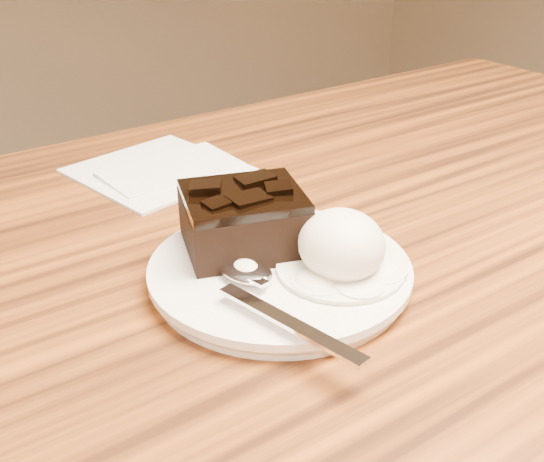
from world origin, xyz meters
TOP-DOWN VIEW (x-y plane):
  - plate at (-0.09, 0.01)m, footprint 0.20×0.20m
  - brownie at (-0.10, 0.05)m, footprint 0.11×0.10m
  - ice_cream_scoop at (-0.06, -0.02)m, footprint 0.06×0.07m
  - melt_puddle at (-0.06, -0.02)m, footprint 0.09×0.09m
  - spoon at (-0.12, 0.01)m, footprint 0.07×0.18m
  - napkin at (-0.07, 0.26)m, footprint 0.17×0.17m
  - crumb_a at (-0.04, -0.03)m, footprint 0.01×0.01m
  - crumb_b at (-0.13, -0.05)m, footprint 0.01×0.01m
  - crumb_c at (-0.06, 0.00)m, footprint 0.01×0.00m
  - crumb_d at (-0.07, -0.00)m, footprint 0.01×0.01m

SIDE VIEW (x-z plane):
  - napkin at x=-0.07m, z-range 0.75..0.76m
  - plate at x=-0.09m, z-range 0.75..0.77m
  - melt_puddle at x=-0.06m, z-range 0.77..0.77m
  - crumb_b at x=-0.13m, z-range 0.77..0.77m
  - crumb_a at x=-0.04m, z-range 0.77..0.77m
  - crumb_c at x=-0.06m, z-range 0.77..0.77m
  - crumb_d at x=-0.07m, z-range 0.77..0.77m
  - spoon at x=-0.12m, z-range 0.77..0.78m
  - brownie at x=-0.10m, z-range 0.77..0.81m
  - ice_cream_scoop at x=-0.06m, z-range 0.76..0.81m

